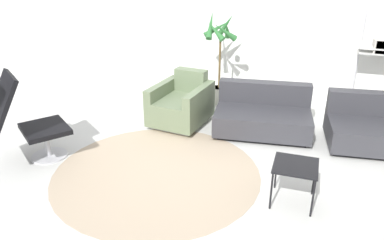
# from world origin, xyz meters

# --- Properties ---
(ground_plane) EXTENTS (12.00, 12.00, 0.00)m
(ground_plane) POSITION_xyz_m (0.00, 0.00, 0.00)
(ground_plane) COLOR silver
(wall_back) EXTENTS (12.00, 0.09, 2.80)m
(wall_back) POSITION_xyz_m (-0.00, 2.72, 1.40)
(wall_back) COLOR silver
(wall_back) RESTS_ON ground_plane
(round_rug) EXTENTS (2.41, 2.41, 0.01)m
(round_rug) POSITION_xyz_m (-0.20, -0.37, 0.00)
(round_rug) COLOR tan
(round_rug) RESTS_ON ground_plane
(lounge_chair) EXTENTS (1.03, 1.12, 1.22)m
(lounge_chair) POSITION_xyz_m (-1.86, -0.72, 0.73)
(lounge_chair) COLOR #BCBCC1
(lounge_chair) RESTS_ON ground_plane
(armchair_red) EXTENTS (0.83, 0.98, 0.75)m
(armchair_red) POSITION_xyz_m (-0.42, 1.08, 0.28)
(armchair_red) COLOR silver
(armchair_red) RESTS_ON ground_plane
(couch_low) EXTENTS (1.41, 0.99, 0.66)m
(couch_low) POSITION_xyz_m (0.78, 1.17, 0.24)
(couch_low) COLOR black
(couch_low) RESTS_ON ground_plane
(couch_second) EXTENTS (1.15, 0.96, 0.66)m
(couch_second) POSITION_xyz_m (2.18, 1.18, 0.24)
(couch_second) COLOR black
(couch_second) RESTS_ON ground_plane
(side_table) EXTENTS (0.43, 0.43, 0.43)m
(side_table) POSITION_xyz_m (1.33, -0.43, 0.39)
(side_table) COLOR black
(side_table) RESTS_ON ground_plane
(potted_plant) EXTENTS (0.62, 0.64, 1.54)m
(potted_plant) POSITION_xyz_m (-0.11, 2.06, 0.75)
(potted_plant) COLOR silver
(potted_plant) RESTS_ON ground_plane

